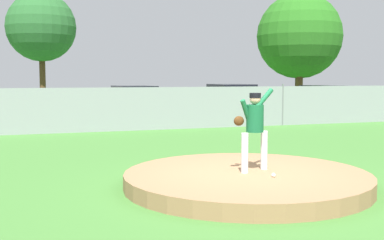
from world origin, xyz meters
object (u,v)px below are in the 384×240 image
pitcher_youth (254,123)px  baseball (274,175)px  parked_car_teal (134,103)px  parked_car_navy (231,102)px  parked_car_champagne (325,101)px

pitcher_youth → baseball: pitcher_youth is taller
pitcher_youth → baseball: size_ratio=20.82×
baseball → parked_car_teal: bearing=87.2°
parked_car_teal → parked_car_navy: bearing=-5.1°
baseball → parked_car_champagne: bearing=53.2°
pitcher_youth → parked_car_champagne: (11.11, 14.13, -0.41)m
baseball → parked_car_champagne: 18.41m
baseball → parked_car_champagne: size_ratio=0.02×
parked_car_navy → parked_car_champagne: bearing=-0.1°
parked_car_teal → parked_car_navy: 4.84m
baseball → parked_car_teal: size_ratio=0.02×
pitcher_youth → parked_car_teal: size_ratio=0.32×
pitcher_youth → parked_car_teal: bearing=86.8°
pitcher_youth → parked_car_champagne: 17.98m
pitcher_youth → parked_car_teal: (0.82, 14.58, -0.39)m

